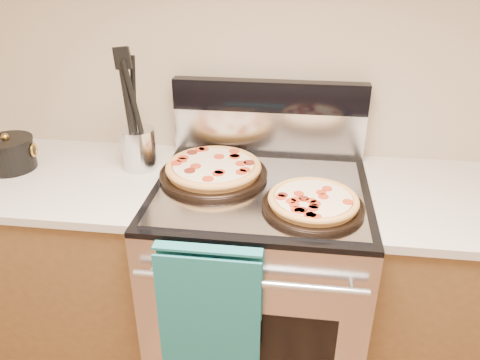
# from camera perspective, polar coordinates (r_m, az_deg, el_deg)

# --- Properties ---
(wall_back) EXTENTS (4.00, 0.00, 4.00)m
(wall_back) POSITION_cam_1_polar(r_m,az_deg,el_deg) (1.84, 3.88, 16.21)
(wall_back) COLOR #C4B08D
(wall_back) RESTS_ON ground
(range_body) EXTENTS (0.76, 0.68, 0.90)m
(range_body) POSITION_cam_1_polar(r_m,az_deg,el_deg) (1.92, 2.27, -13.38)
(range_body) COLOR #B7B7BC
(range_body) RESTS_ON ground
(oven_window) EXTENTS (0.56, 0.01, 0.40)m
(oven_window) POSITION_cam_1_polar(r_m,az_deg,el_deg) (1.68, 1.11, -20.77)
(oven_window) COLOR black
(oven_window) RESTS_ON range_body
(cooktop) EXTENTS (0.76, 0.68, 0.02)m
(cooktop) POSITION_cam_1_polar(r_m,az_deg,el_deg) (1.66, 2.56, -1.23)
(cooktop) COLOR black
(cooktop) RESTS_ON range_body
(backsplash_lower) EXTENTS (0.76, 0.06, 0.18)m
(backsplash_lower) POSITION_cam_1_polar(r_m,az_deg,el_deg) (1.90, 3.48, 5.86)
(backsplash_lower) COLOR silver
(backsplash_lower) RESTS_ON cooktop
(backsplash_upper) EXTENTS (0.76, 0.06, 0.12)m
(backsplash_upper) POSITION_cam_1_polar(r_m,az_deg,el_deg) (1.85, 3.61, 10.19)
(backsplash_upper) COLOR black
(backsplash_upper) RESTS_ON backsplash_lower
(oven_handle) EXTENTS (0.70, 0.03, 0.03)m
(oven_handle) POSITION_cam_1_polar(r_m,az_deg,el_deg) (1.41, 1.05, -12.42)
(oven_handle) COLOR silver
(oven_handle) RESTS_ON range_body
(dish_towel) EXTENTS (0.32, 0.05, 0.42)m
(dish_towel) POSITION_cam_1_polar(r_m,az_deg,el_deg) (1.49, -3.73, -14.98)
(dish_towel) COLOR #1A5B85
(dish_towel) RESTS_ON oven_handle
(foil_sheet) EXTENTS (0.70, 0.55, 0.01)m
(foil_sheet) POSITION_cam_1_polar(r_m,az_deg,el_deg) (1.63, 2.47, -1.33)
(foil_sheet) COLOR gray
(foil_sheet) RESTS_ON cooktop
(cabinet_left) EXTENTS (1.00, 0.62, 0.88)m
(cabinet_left) POSITION_cam_1_polar(r_m,az_deg,el_deg) (2.19, -21.66, -10.21)
(cabinet_left) COLOR brown
(cabinet_left) RESTS_ON ground
(countertop_left) EXTENTS (1.02, 0.64, 0.03)m
(countertop_left) POSITION_cam_1_polar(r_m,az_deg,el_deg) (1.96, -23.90, 0.50)
(countertop_left) COLOR beige
(countertop_left) RESTS_ON cabinet_left
(pepperoni_pizza_back) EXTENTS (0.44, 0.44, 0.05)m
(pepperoni_pizza_back) POSITION_cam_1_polar(r_m,az_deg,el_deg) (1.71, -3.25, 1.25)
(pepperoni_pizza_back) COLOR #C5783C
(pepperoni_pizza_back) RESTS_ON foil_sheet
(pepperoni_pizza_front) EXTENTS (0.39, 0.39, 0.04)m
(pepperoni_pizza_front) POSITION_cam_1_polar(r_m,az_deg,el_deg) (1.52, 8.90, -2.69)
(pepperoni_pizza_front) COLOR #C5783C
(pepperoni_pizza_front) RESTS_ON foil_sheet
(utensil_crock) EXTENTS (0.15, 0.15, 0.16)m
(utensil_crock) POSITION_cam_1_polar(r_m,az_deg,el_deg) (1.83, -12.21, 3.74)
(utensil_crock) COLOR silver
(utensil_crock) RESTS_ON countertop_left
(saucepan) EXTENTS (0.21, 0.21, 0.11)m
(saucepan) POSITION_cam_1_polar(r_m,az_deg,el_deg) (2.00, -26.28, 2.74)
(saucepan) COLOR black
(saucepan) RESTS_ON countertop_left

